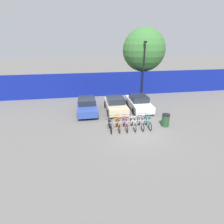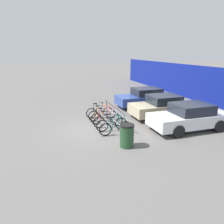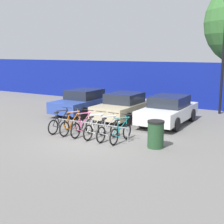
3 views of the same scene
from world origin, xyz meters
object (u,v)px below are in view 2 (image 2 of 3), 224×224
at_px(bike_rack, 109,117).
at_px(car_beige, 162,106).
at_px(bicycle_black, 99,112).
at_px(bicycle_teal, 116,128).
at_px(car_blue, 145,97).
at_px(bicycle_orange, 102,114).
at_px(bicycle_silver, 112,124).
at_px(bicycle_white, 108,120).
at_px(bicycle_pink, 105,117).
at_px(trash_bin, 127,136).
at_px(car_white, 189,117).

distance_m(bike_rack, car_beige, 3.68).
bearing_deg(bicycle_black, bicycle_teal, -3.64).
distance_m(car_blue, car_beige, 2.75).
bearing_deg(bicycle_orange, car_beige, 85.86).
relative_size(bicycle_silver, car_blue, 0.40).
xyz_separation_m(bicycle_white, bicycle_silver, (0.62, 0.00, 0.00)).
bearing_deg(bicycle_orange, bicycle_pink, 3.22).
bearing_deg(car_blue, bicycle_pink, -54.62).
bearing_deg(bicycle_teal, bicycle_silver, 179.77).
distance_m(bicycle_pink, bicycle_teal, 1.84).
distance_m(bicycle_white, car_beige, 3.88).
height_order(car_beige, trash_bin, car_beige).
bearing_deg(bicycle_teal, bicycle_pink, 179.77).
bearing_deg(trash_bin, bike_rack, 177.19).
bearing_deg(car_blue, bicycle_teal, -40.48).
relative_size(car_blue, car_white, 1.01).
height_order(bicycle_black, bicycle_teal, same).
bearing_deg(bicycle_silver, car_beige, 105.70).
bearing_deg(bike_rack, bicycle_pink, -155.01).
distance_m(bicycle_white, car_white, 4.34).
height_order(bicycle_white, car_blue, car_blue).
relative_size(bike_rack, car_blue, 0.84).
relative_size(bike_rack, bicycle_black, 2.10).
bearing_deg(bicycle_teal, trash_bin, -0.19).
xyz_separation_m(bicycle_orange, bicycle_teal, (2.43, 0.00, 0.00)).
distance_m(bike_rack, trash_bin, 3.02).
relative_size(bicycle_black, bicycle_teal, 1.00).
xyz_separation_m(bicycle_silver, car_white, (1.07, 3.99, 0.31)).
xyz_separation_m(bike_rack, bicycle_orange, (-0.90, -0.15, -0.11)).
xyz_separation_m(bicycle_orange, car_blue, (-2.25, 4.00, 0.31)).
bearing_deg(bicycle_black, bicycle_pink, -3.64).
relative_size(bicycle_orange, bicycle_silver, 1.00).
relative_size(bicycle_white, bicycle_teal, 1.00).
distance_m(bicycle_pink, bicycle_silver, 1.25).
xyz_separation_m(bike_rack, bicycle_pink, (-0.32, -0.15, -0.11)).
relative_size(bicycle_orange, car_beige, 0.43).
xyz_separation_m(bicycle_pink, bicycle_teal, (1.84, 0.00, 0.00)).
distance_m(bicycle_teal, car_blue, 6.17).
distance_m(bicycle_black, bicycle_orange, 0.62).
bearing_deg(bicycle_pink, bicycle_black, 178.53).
distance_m(bicycle_pink, car_beige, 3.81).
distance_m(bicycle_pink, bicycle_white, 0.63).
xyz_separation_m(car_white, trash_bin, (1.02, -3.99, -0.17)).
bearing_deg(car_white, bike_rack, -117.50).
bearing_deg(bike_rack, bicycle_teal, -5.56).
height_order(bicycle_pink, bicycle_silver, same).
relative_size(bicycle_orange, bicycle_pink, 1.00).
bearing_deg(bicycle_white, car_beige, 101.56).
height_order(bicycle_silver, car_blue, car_blue).
height_order(bicycle_teal, car_beige, car_beige).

